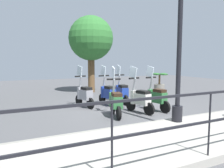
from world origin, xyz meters
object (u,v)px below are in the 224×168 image
(scooter_near_0, at_px, (156,97))
(scooter_far_1, at_px, (108,93))
(scooter_near_2, at_px, (116,101))
(scooter_far_2, at_px, (84,94))
(tree_distant, at_px, (91,39))
(scooter_near_1, at_px, (140,98))
(potted_palm, at_px, (159,84))
(scooter_far_0, at_px, (122,91))
(lamp_post_near, at_px, (179,53))

(scooter_near_0, relative_size, scooter_far_1, 1.00)
(scooter_near_2, distance_m, scooter_far_2, 1.77)
(tree_distant, relative_size, scooter_far_2, 2.66)
(scooter_near_1, xyz_separation_m, scooter_far_1, (1.56, 0.43, 0.00))
(potted_palm, height_order, scooter_far_2, scooter_far_2)
(scooter_near_0, xyz_separation_m, scooter_far_0, (1.68, 0.43, 0.00))
(scooter_near_2, distance_m, scooter_far_0, 2.11)
(potted_palm, relative_size, scooter_near_0, 0.69)
(scooter_near_0, height_order, scooter_far_2, same)
(scooter_near_2, height_order, scooter_far_0, same)
(lamp_post_near, bearing_deg, scooter_far_2, 21.90)
(tree_distant, height_order, scooter_near_1, tree_distant)
(tree_distant, distance_m, scooter_near_2, 5.87)
(tree_distant, height_order, potted_palm, tree_distant)
(scooter_far_2, bearing_deg, tree_distant, -36.45)
(scooter_near_2, relative_size, scooter_far_0, 1.00)
(lamp_post_near, height_order, scooter_near_2, lamp_post_near)
(lamp_post_near, height_order, scooter_far_1, lamp_post_near)
(scooter_near_1, relative_size, scooter_far_0, 1.00)
(lamp_post_near, height_order, scooter_near_1, lamp_post_near)
(scooter_near_1, distance_m, scooter_far_0, 1.72)
(scooter_near_2, bearing_deg, tree_distant, 1.35)
(tree_distant, xyz_separation_m, potted_palm, (-1.76, -3.22, -2.42))
(tree_distant, relative_size, scooter_near_0, 2.66)
(tree_distant, relative_size, scooter_near_1, 2.66)
(lamp_post_near, distance_m, tree_distant, 6.95)
(scooter_near_1, height_order, scooter_far_2, same)
(scooter_far_2, bearing_deg, scooter_near_1, -153.23)
(scooter_near_2, relative_size, scooter_far_1, 1.00)
(scooter_near_1, bearing_deg, scooter_near_2, 80.43)
(potted_palm, bearing_deg, scooter_far_1, 115.19)
(scooter_near_2, distance_m, scooter_far_1, 1.69)
(scooter_far_0, xyz_separation_m, scooter_far_2, (-0.03, 1.58, 0.00))
(scooter_far_0, bearing_deg, lamp_post_near, -178.08)
(scooter_far_1, xyz_separation_m, scooter_far_2, (0.11, 0.90, 0.00))
(scooter_near_1, bearing_deg, scooter_near_0, -100.95)
(potted_palm, xyz_separation_m, scooter_far_0, (-1.71, 3.25, 0.04))
(scooter_near_0, relative_size, scooter_far_0, 1.00)
(lamp_post_near, bearing_deg, potted_palm, -34.22)
(tree_distant, xyz_separation_m, scooter_far_2, (-3.51, 1.61, -2.38))
(scooter_far_1, height_order, scooter_far_2, same)
(scooter_near_0, distance_m, scooter_far_1, 1.90)
(lamp_post_near, relative_size, scooter_far_0, 2.59)
(tree_distant, relative_size, scooter_near_2, 2.66)
(scooter_near_1, bearing_deg, potted_palm, -58.60)
(scooter_near_0, xyz_separation_m, scooter_near_2, (-0.08, 1.61, 0.00))
(tree_distant, height_order, scooter_near_0, tree_distant)
(scooter_near_0, height_order, scooter_near_1, same)
(potted_palm, bearing_deg, scooter_far_2, 109.84)
(scooter_far_0, height_order, scooter_far_1, same)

